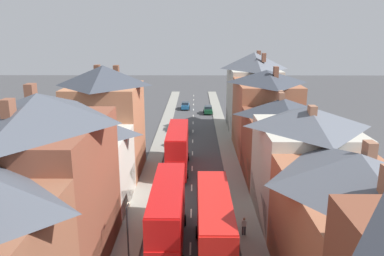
{
  "coord_description": "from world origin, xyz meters",
  "views": [
    {
      "loc": [
        0.36,
        -14.66,
        17.1
      ],
      "look_at": [
        -0.12,
        43.29,
        1.82
      ],
      "focal_mm": 35.0,
      "sensor_mm": 36.0,
      "label": 1
    }
  ],
  "objects": [
    {
      "name": "pedestrian_mid_left",
      "position": [
        4.53,
        13.9,
        1.03
      ],
      "size": [
        0.36,
        0.22,
        1.61
      ],
      "color": "#23232D",
      "rests_on": "pavement_right"
    },
    {
      "name": "car_parked_left_a",
      "position": [
        -1.8,
        66.56,
        0.83
      ],
      "size": [
        1.9,
        3.88,
        1.66
      ],
      "color": "#236093",
      "rests_on": "ground"
    },
    {
      "name": "pavement_right",
      "position": [
        5.1,
        38.0,
        0.07
      ],
      "size": [
        2.2,
        104.0,
        0.14
      ],
      "primitive_type": "cube",
      "color": "gray",
      "rests_on": "ground"
    },
    {
      "name": "pavement_left",
      "position": [
        -5.1,
        38.0,
        0.07
      ],
      "size": [
        2.2,
        104.0,
        0.14
      ],
      "primitive_type": "cube",
      "color": "gray",
      "rests_on": "ground"
    },
    {
      "name": "terrace_row_left",
      "position": [
        -10.19,
        9.23,
        6.31
      ],
      "size": [
        8.0,
        45.67,
        14.38
      ],
      "color": "#935138",
      "rests_on": "ground"
    },
    {
      "name": "double_decker_bus_lead",
      "position": [
        1.79,
        10.36,
        2.82
      ],
      "size": [
        2.74,
        10.8,
        5.3
      ],
      "color": "red",
      "rests_on": "ground"
    },
    {
      "name": "street_lamp",
      "position": [
        -4.25,
        8.37,
        3.24
      ],
      "size": [
        0.2,
        1.12,
        5.5
      ],
      "color": "black",
      "rests_on": "ground"
    },
    {
      "name": "double_decker_bus_mid_street",
      "position": [
        -1.81,
        29.73,
        2.82
      ],
      "size": [
        2.74,
        10.8,
        5.3
      ],
      "color": "red",
      "rests_on": "ground"
    },
    {
      "name": "double_decker_bus_far_approaching",
      "position": [
        -1.81,
        12.4,
        2.82
      ],
      "size": [
        2.74,
        10.8,
        5.3
      ],
      "color": "red",
      "rests_on": "ground"
    },
    {
      "name": "car_near_blue",
      "position": [
        3.1,
        62.08,
        0.85
      ],
      "size": [
        1.9,
        3.86,
        1.69
      ],
      "color": "#144728",
      "rests_on": "ground"
    },
    {
      "name": "car_near_silver",
      "position": [
        -1.8,
        46.86,
        0.8
      ],
      "size": [
        1.9,
        4.17,
        1.58
      ],
      "color": "#4C515B",
      "rests_on": "ground"
    },
    {
      "name": "car_parked_right_a",
      "position": [
        1.8,
        22.28,
        0.85
      ],
      "size": [
        1.9,
        4.13,
        1.69
      ],
      "color": "#B7BABF",
      "rests_on": "ground"
    },
    {
      "name": "centre_line_dashes",
      "position": [
        0.0,
        36.0,
        0.01
      ],
      "size": [
        0.14,
        97.8,
        0.01
      ],
      "color": "silver",
      "rests_on": "ground"
    },
    {
      "name": "car_mid_black",
      "position": [
        -3.1,
        48.66,
        0.83
      ],
      "size": [
        1.9,
        4.24,
        1.65
      ],
      "color": "navy",
      "rests_on": "ground"
    },
    {
      "name": "terrace_row_right",
      "position": [
        10.19,
        22.16,
        5.82
      ],
      "size": [
        8.0,
        65.39,
        13.62
      ],
      "color": "brown",
      "rests_on": "ground"
    }
  ]
}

